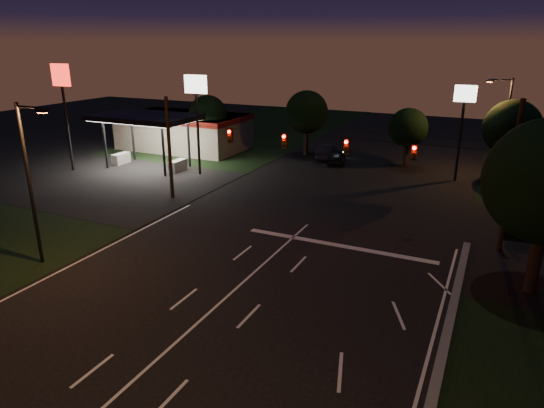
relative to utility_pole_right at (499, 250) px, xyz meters
The scene contains 18 objects.
ground 19.21m from the utility_pole_right, 128.66° to the right, with size 140.00×140.00×0.00m, color black.
cross_street_left 32.02m from the utility_pole_right, behind, with size 20.00×16.00×0.02m, color black.
stop_bar 9.66m from the utility_pole_right, 158.75° to the right, with size 12.00×0.50×0.01m, color silver.
utility_pole_right is the anchor object (origin of this frame).
utility_pole_left 24.00m from the utility_pole_right, behind, with size 0.28×0.28×8.00m, color black.
signal_span 13.20m from the utility_pole_right, behind, with size 24.00×0.40×1.56m.
gas_station 37.27m from the utility_pole_right, 155.56° to the left, with size 14.20×16.10×5.25m.
pole_sign_left_near 27.82m from the utility_pole_right, 164.93° to the left, with size 2.20×0.30×9.10m.
pole_sign_left_far 38.87m from the utility_pole_right, behind, with size 2.00×0.30×10.00m.
pole_sign_right 16.73m from the utility_pole_right, 104.93° to the left, with size 1.80×0.30×8.40m.
street_light_left 27.14m from the utility_pole_right, 150.78° to the right, with size 2.20×0.35×9.00m.
street_light_right_far 17.81m from the utility_pole_right, 92.57° to the left, with size 2.20×0.35×9.00m.
tree_far_a 33.84m from the utility_pole_right, 153.24° to the left, with size 4.20×4.20×6.42m.
tree_far_b 28.04m from the utility_pole_right, 136.25° to the left, with size 4.60×4.60×6.98m.
tree_far_c 20.58m from the utility_pole_right, 116.39° to the left, with size 3.80×3.80×5.86m.
tree_far_d 16.84m from the utility_pole_right, 89.92° to the left, with size 4.80×4.80×7.30m.
car_oncoming_a 22.91m from the utility_pole_right, 133.35° to the left, with size 1.73×4.29×1.46m, color black.
car_oncoming_b 25.20m from the utility_pole_right, 133.56° to the left, with size 1.63×4.67×1.54m, color black.
Camera 1 is at (11.04, -15.10, 11.99)m, focal length 32.00 mm.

